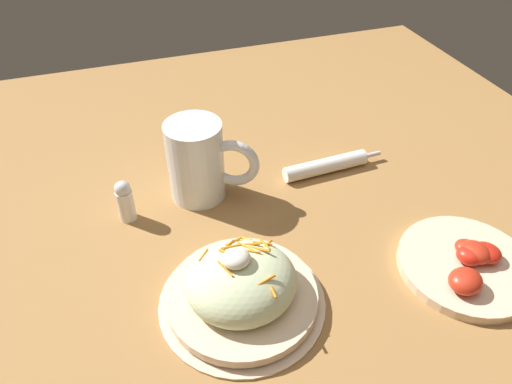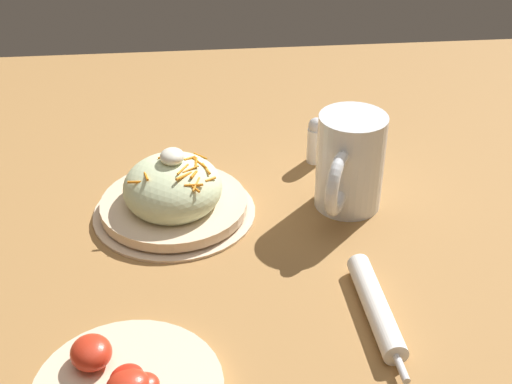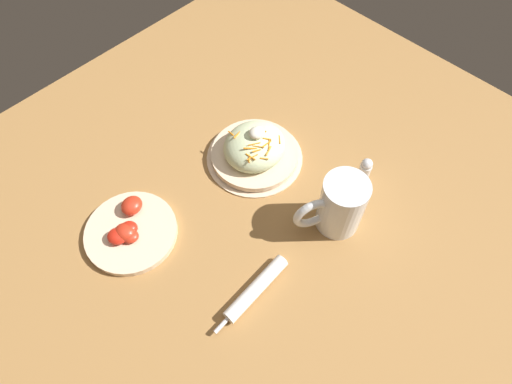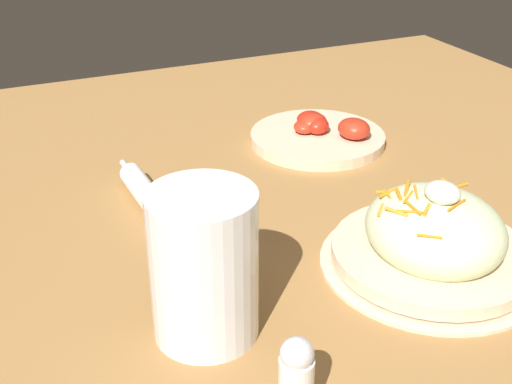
{
  "view_description": "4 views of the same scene",
  "coord_description": "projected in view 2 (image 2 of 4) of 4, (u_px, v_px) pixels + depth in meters",
  "views": [
    {
      "loc": [
        -0.19,
        -0.53,
        0.55
      ],
      "look_at": [
        -0.01,
        0.02,
        0.07
      ],
      "focal_mm": 33.23,
      "sensor_mm": 36.0,
      "label": 1
    },
    {
      "loc": [
        0.78,
        -0.1,
        0.59
      ],
      "look_at": [
        0.01,
        -0.02,
        0.09
      ],
      "focal_mm": 49.82,
      "sensor_mm": 36.0,
      "label": 2
    },
    {
      "loc": [
        0.38,
        0.32,
        0.87
      ],
      "look_at": [
        0.03,
        -0.02,
        0.09
      ],
      "focal_mm": 30.7,
      "sensor_mm": 36.0,
      "label": 3
    },
    {
      "loc": [
        -0.54,
        0.28,
        0.4
      ],
      "look_at": [
        0.02,
        0.03,
        0.08
      ],
      "focal_mm": 46.62,
      "sensor_mm": 36.0,
      "label": 4
    }
  ],
  "objects": [
    {
      "name": "ground_plane",
      "position": [
        270.0,
        240.0,
        0.98
      ],
      "size": [
        1.43,
        1.43,
        0.0
      ],
      "primitive_type": "plane",
      "color": "#9E703D"
    },
    {
      "name": "salt_shaker",
      "position": [
        316.0,
        140.0,
        1.14
      ],
      "size": [
        0.03,
        0.03,
        0.08
      ],
      "color": "white",
      "rests_on": "ground_plane"
    },
    {
      "name": "salad_plate",
      "position": [
        173.0,
        195.0,
        1.02
      ],
      "size": [
        0.24,
        0.24,
        0.1
      ],
      "color": "beige",
      "rests_on": "ground_plane"
    },
    {
      "name": "napkin_roll",
      "position": [
        376.0,
        307.0,
        0.84
      ],
      "size": [
        0.2,
        0.04,
        0.03
      ],
      "color": "white",
      "rests_on": "ground_plane"
    },
    {
      "name": "beer_mug",
      "position": [
        349.0,
        166.0,
        1.02
      ],
      "size": [
        0.15,
        0.11,
        0.14
      ],
      "color": "white",
      "rests_on": "ground_plane"
    }
  ]
}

